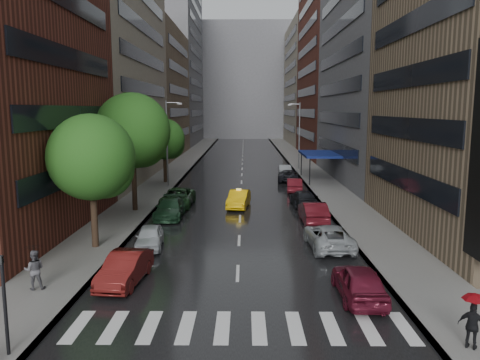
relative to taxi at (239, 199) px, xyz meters
name	(u,v)px	position (x,y,z in m)	size (l,w,h in m)	color
ground	(236,306)	(0.15, -20.12, -0.74)	(220.00, 220.00, 0.00)	gray
road	(242,165)	(0.15, 29.88, -0.73)	(14.00, 140.00, 0.01)	black
sidewalk_left	(182,165)	(-8.85, 29.88, -0.66)	(4.00, 140.00, 0.15)	gray
sidewalk_right	(303,165)	(9.15, 29.88, -0.66)	(4.00, 140.00, 0.15)	gray
crosswalk	(241,327)	(0.35, -22.12, -0.72)	(13.15, 2.80, 0.01)	silver
buildings_left	(150,61)	(-14.85, 38.67, 15.25)	(8.00, 108.00, 38.00)	maroon
buildings_right	(338,66)	(15.15, 36.58, 14.30)	(8.05, 109.10, 36.00)	#937A5B
building_far	(243,82)	(0.15, 97.88, 15.26)	(40.00, 14.00, 32.00)	slate
tree_near	(91,157)	(-8.45, -11.98, 4.78)	(5.06, 5.06, 8.07)	#382619
tree_mid	(132,131)	(-8.45, -1.74, 5.85)	(6.04, 6.04, 9.62)	#382619
tree_far	(164,139)	(-8.45, 13.05, 4.22)	(4.55, 4.55, 7.26)	#382619
taxi	(239,199)	(0.00, 0.00, 0.00)	(1.56, 4.47, 1.47)	yellow
parked_cars_left	(165,214)	(-5.25, -5.92, 0.00)	(2.69, 23.01, 1.53)	#5E1412
parked_cars_right	(305,201)	(5.55, -0.70, -0.01)	(2.77, 42.96, 1.60)	maroon
ped_black_umbrella	(34,263)	(-9.09, -18.70, 0.64)	(1.05, 0.98, 2.09)	#4F4E54
ped_red_umbrella	(474,316)	(8.32, -23.90, 0.59)	(1.01, 0.89, 2.01)	black
traffic_light	(4,295)	(-7.45, -24.43, 1.49)	(0.18, 0.15, 3.45)	black
street_lamp_left	(168,142)	(-7.57, 9.88, 4.15)	(1.74, 0.22, 9.00)	gray
street_lamp_right	(299,134)	(7.87, 24.88, 4.15)	(1.74, 0.22, 9.00)	gray
awning	(319,154)	(9.13, 14.88, 2.40)	(4.00, 8.00, 3.12)	navy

